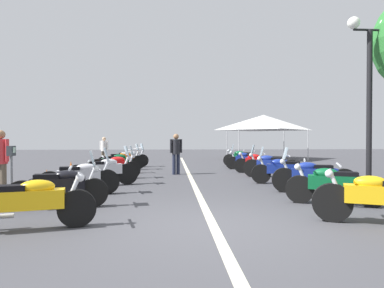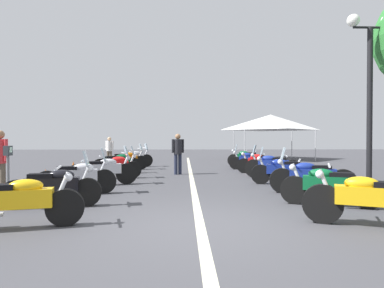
{
  "view_description": "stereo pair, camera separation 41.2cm",
  "coord_description": "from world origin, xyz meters",
  "px_view_note": "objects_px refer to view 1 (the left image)",
  "views": [
    {
      "loc": [
        -5.27,
        0.67,
        1.44
      ],
      "look_at": [
        5.87,
        0.0,
        1.27
      ],
      "focal_mm": 30.27,
      "sensor_mm": 36.0,
      "label": 1
    },
    {
      "loc": [
        -5.27,
        0.26,
        1.44
      ],
      "look_at": [
        5.87,
        0.0,
        1.27
      ],
      "focal_mm": 30.27,
      "sensor_mm": 36.0,
      "label": 2
    }
  ],
  "objects_px": {
    "motorcycle_right_row_2": "(313,175)",
    "street_lamp_twin_globe": "(370,72)",
    "motorcycle_right_row_5": "(258,162)",
    "motorcycle_left_row_1": "(60,187)",
    "motorcycle_left_row_6": "(122,160)",
    "bystander_2": "(104,149)",
    "motorcycle_right_row_6": "(246,160)",
    "bystander_0": "(1,158)",
    "motorcycle_left_row_2": "(80,177)",
    "motorcycle_left_row_5": "(116,163)",
    "motorcycle_left_row_0": "(26,202)",
    "motorcycle_right_row_4": "(271,165)",
    "motorcycle_right_row_3": "(283,170)",
    "traffic_cone_1": "(71,170)",
    "traffic_cone_0": "(47,181)",
    "motorcycle_left_row_7": "(129,158)",
    "motorcycle_left_row_3": "(104,170)",
    "parking_meter": "(11,164)",
    "motorcycle_right_row_7": "(242,158)",
    "bystander_1": "(176,151)",
    "motorcycle_right_row_0": "(381,198)",
    "event_tent": "(264,123)",
    "motorcycle_right_row_1": "(334,184)",
    "motorcycle_left_row_4": "(113,166)"
  },
  "relations": [
    {
      "from": "motorcycle_left_row_2",
      "to": "motorcycle_left_row_6",
      "type": "distance_m",
      "value": 6.76
    },
    {
      "from": "motorcycle_right_row_0",
      "to": "street_lamp_twin_globe",
      "type": "xyz_separation_m",
      "value": [
        3.21,
        -1.8,
        2.76
      ]
    },
    {
      "from": "motorcycle_left_row_3",
      "to": "street_lamp_twin_globe",
      "type": "xyz_separation_m",
      "value": [
        -1.76,
        -7.39,
        2.75
      ]
    },
    {
      "from": "motorcycle_right_row_6",
      "to": "traffic_cone_0",
      "type": "bearing_deg",
      "value": 54.22
    },
    {
      "from": "motorcycle_left_row_3",
      "to": "bystander_0",
      "type": "xyz_separation_m",
      "value": [
        -1.81,
        2.15,
        0.5
      ]
    },
    {
      "from": "motorcycle_left_row_6",
      "to": "motorcycle_right_row_1",
      "type": "relative_size",
      "value": 1.09
    },
    {
      "from": "traffic_cone_0",
      "to": "motorcycle_right_row_2",
      "type": "bearing_deg",
      "value": -95.0
    },
    {
      "from": "motorcycle_right_row_3",
      "to": "traffic_cone_0",
      "type": "bearing_deg",
      "value": 21.69
    },
    {
      "from": "motorcycle_left_row_2",
      "to": "motorcycle_right_row_3",
      "type": "bearing_deg",
      "value": 0.68
    },
    {
      "from": "motorcycle_left_row_6",
      "to": "bystander_2",
      "type": "distance_m",
      "value": 3.38
    },
    {
      "from": "motorcycle_left_row_2",
      "to": "motorcycle_left_row_5",
      "type": "xyz_separation_m",
      "value": [
        5.13,
        -0.0,
        -0.01
      ]
    },
    {
      "from": "motorcycle_right_row_4",
      "to": "parking_meter",
      "type": "relative_size",
      "value": 1.58
    },
    {
      "from": "motorcycle_left_row_2",
      "to": "motorcycle_right_row_1",
      "type": "bearing_deg",
      "value": -30.63
    },
    {
      "from": "motorcycle_left_row_0",
      "to": "motorcycle_left_row_7",
      "type": "bearing_deg",
      "value": 75.18
    },
    {
      "from": "motorcycle_left_row_4",
      "to": "traffic_cone_0",
      "type": "height_order",
      "value": "motorcycle_left_row_4"
    },
    {
      "from": "motorcycle_left_row_0",
      "to": "bystander_2",
      "type": "xyz_separation_m",
      "value": [
        13.0,
        1.51,
        0.46
      ]
    },
    {
      "from": "motorcycle_right_row_1",
      "to": "traffic_cone_1",
      "type": "bearing_deg",
      "value": -14.19
    },
    {
      "from": "motorcycle_right_row_6",
      "to": "motorcycle_left_row_0",
      "type": "bearing_deg",
      "value": 72.52
    },
    {
      "from": "motorcycle_right_row_4",
      "to": "bystander_1",
      "type": "xyz_separation_m",
      "value": [
        1.29,
        3.53,
        0.49
      ]
    },
    {
      "from": "motorcycle_right_row_5",
      "to": "traffic_cone_1",
      "type": "distance_m",
      "value": 7.49
    },
    {
      "from": "motorcycle_left_row_1",
      "to": "motorcycle_right_row_3",
      "type": "relative_size",
      "value": 0.95
    },
    {
      "from": "motorcycle_left_row_5",
      "to": "motorcycle_left_row_6",
      "type": "xyz_separation_m",
      "value": [
        1.62,
        -0.0,
        0.02
      ]
    },
    {
      "from": "motorcycle_right_row_6",
      "to": "bystander_0",
      "type": "distance_m",
      "value": 10.37
    },
    {
      "from": "motorcycle_right_row_0",
      "to": "event_tent",
      "type": "height_order",
      "value": "event_tent"
    },
    {
      "from": "motorcycle_left_row_2",
      "to": "event_tent",
      "type": "height_order",
      "value": "event_tent"
    },
    {
      "from": "motorcycle_left_row_6",
      "to": "motorcycle_right_row_5",
      "type": "xyz_separation_m",
      "value": [
        -1.66,
        -5.97,
        -0.02
      ]
    },
    {
      "from": "motorcycle_left_row_3",
      "to": "parking_meter",
      "type": "distance_m",
      "value": 3.17
    },
    {
      "from": "motorcycle_left_row_0",
      "to": "motorcycle_right_row_2",
      "type": "xyz_separation_m",
      "value": [
        3.2,
        -6.03,
        0.03
      ]
    },
    {
      "from": "bystander_0",
      "to": "traffic_cone_1",
      "type": "bearing_deg",
      "value": -163.63
    },
    {
      "from": "event_tent",
      "to": "motorcycle_right_row_0",
      "type": "bearing_deg",
      "value": 170.02
    },
    {
      "from": "motorcycle_left_row_1",
      "to": "bystander_0",
      "type": "bearing_deg",
      "value": 130.6
    },
    {
      "from": "traffic_cone_0",
      "to": "bystander_2",
      "type": "relative_size",
      "value": 0.39
    },
    {
      "from": "motorcycle_right_row_7",
      "to": "bystander_1",
      "type": "relative_size",
      "value": 1.19
    },
    {
      "from": "motorcycle_right_row_7",
      "to": "motorcycle_right_row_4",
      "type": "bearing_deg",
      "value": 109.54
    },
    {
      "from": "motorcycle_right_row_2",
      "to": "motorcycle_right_row_7",
      "type": "relative_size",
      "value": 1.1
    },
    {
      "from": "motorcycle_left_row_2",
      "to": "motorcycle_left_row_7",
      "type": "height_order",
      "value": "motorcycle_left_row_7"
    },
    {
      "from": "motorcycle_right_row_2",
      "to": "street_lamp_twin_globe",
      "type": "relative_size",
      "value": 0.46
    },
    {
      "from": "motorcycle_right_row_1",
      "to": "motorcycle_left_row_7",
      "type": "bearing_deg",
      "value": -37.51
    },
    {
      "from": "traffic_cone_1",
      "to": "bystander_2",
      "type": "relative_size",
      "value": 0.39
    },
    {
      "from": "motorcycle_right_row_5",
      "to": "motorcycle_left_row_1",
      "type": "bearing_deg",
      "value": 62.0
    },
    {
      "from": "motorcycle_left_row_0",
      "to": "motorcycle_right_row_4",
      "type": "distance_m",
      "value": 8.96
    },
    {
      "from": "motorcycle_left_row_4",
      "to": "motorcycle_right_row_6",
      "type": "height_order",
      "value": "motorcycle_left_row_4"
    },
    {
      "from": "parking_meter",
      "to": "event_tent",
      "type": "height_order",
      "value": "event_tent"
    },
    {
      "from": "motorcycle_left_row_6",
      "to": "bystander_1",
      "type": "bearing_deg",
      "value": -57.05
    },
    {
      "from": "motorcycle_left_row_2",
      "to": "traffic_cone_0",
      "type": "relative_size",
      "value": 3.24
    },
    {
      "from": "motorcycle_left_row_5",
      "to": "motorcycle_left_row_6",
      "type": "height_order",
      "value": "motorcycle_left_row_6"
    },
    {
      "from": "motorcycle_left_row_7",
      "to": "motorcycle_left_row_1",
      "type": "bearing_deg",
      "value": -111.71
    },
    {
      "from": "motorcycle_left_row_4",
      "to": "motorcycle_left_row_2",
      "type": "bearing_deg",
      "value": -106.69
    },
    {
      "from": "motorcycle_right_row_5",
      "to": "bystander_0",
      "type": "height_order",
      "value": "bystander_0"
    },
    {
      "from": "motorcycle_left_row_0",
      "to": "bystander_1",
      "type": "relative_size",
      "value": 1.28
    }
  ]
}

